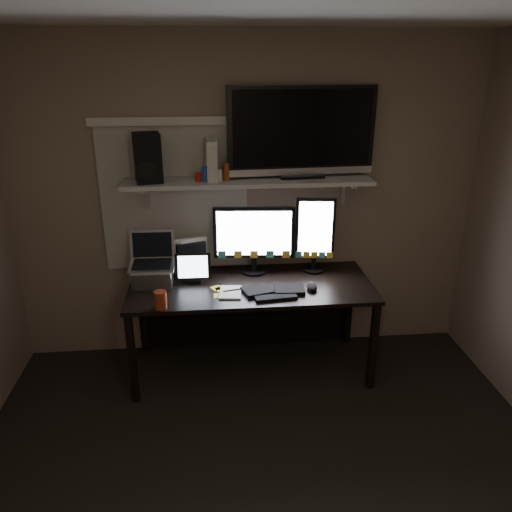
{
  "coord_description": "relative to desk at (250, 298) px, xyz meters",
  "views": [
    {
      "loc": [
        -0.27,
        -1.93,
        2.3
      ],
      "look_at": [
        0.02,
        1.25,
        1.03
      ],
      "focal_mm": 35.0,
      "sensor_mm": 36.0,
      "label": 1
    }
  ],
  "objects": [
    {
      "name": "back_wall",
      "position": [
        0.0,
        0.25,
        0.7
      ],
      "size": [
        3.6,
        0.0,
        3.6
      ],
      "primitive_type": "plane",
      "rotation": [
        1.57,
        0.0,
        0.0
      ],
      "color": "#736252",
      "rests_on": "floor"
    },
    {
      "name": "window_blinds",
      "position": [
        -0.55,
        0.24,
        0.75
      ],
      "size": [
        1.1,
        0.02,
        1.1
      ],
      "primitive_type": "cube",
      "color": "#B7B2A4",
      "rests_on": "back_wall"
    },
    {
      "name": "desk",
      "position": [
        0.0,
        0.0,
        0.0
      ],
      "size": [
        1.8,
        0.75,
        0.73
      ],
      "color": "black",
      "rests_on": "floor"
    },
    {
      "name": "wall_shelf",
      "position": [
        0.0,
        0.08,
        0.91
      ],
      "size": [
        1.8,
        0.35,
        0.03
      ],
      "primitive_type": "cube",
      "color": "#B1B0AC",
      "rests_on": "back_wall"
    },
    {
      "name": "monitor_landscape",
      "position": [
        0.04,
        0.1,
        0.45
      ],
      "size": [
        0.62,
        0.12,
        0.54
      ],
      "primitive_type": "cube",
      "rotation": [
        0.0,
        0.0,
        -0.08
      ],
      "color": "black",
      "rests_on": "desk"
    },
    {
      "name": "monitor_portrait",
      "position": [
        0.51,
        0.09,
        0.48
      ],
      "size": [
        0.31,
        0.1,
        0.6
      ],
      "primitive_type": "cube",
      "rotation": [
        0.0,
        0.0,
        -0.13
      ],
      "color": "black",
      "rests_on": "desk"
    },
    {
      "name": "keyboard",
      "position": [
        0.15,
        -0.26,
        0.19
      ],
      "size": [
        0.47,
        0.23,
        0.03
      ],
      "primitive_type": "cube",
      "rotation": [
        0.0,
        0.0,
        0.12
      ],
      "color": "black",
      "rests_on": "desk"
    },
    {
      "name": "mouse",
      "position": [
        0.43,
        -0.26,
        0.2
      ],
      "size": [
        0.08,
        0.12,
        0.04
      ],
      "primitive_type": "ellipsoid",
      "rotation": [
        0.0,
        0.0,
        0.0
      ],
      "color": "black",
      "rests_on": "desk"
    },
    {
      "name": "notepad",
      "position": [
        -0.16,
        -0.26,
        0.18
      ],
      "size": [
        0.18,
        0.23,
        0.01
      ],
      "primitive_type": "cube",
      "rotation": [
        0.0,
        0.0,
        -0.1
      ],
      "color": "white",
      "rests_on": "desk"
    },
    {
      "name": "tablet",
      "position": [
        -0.43,
        -0.04,
        0.29
      ],
      "size": [
        0.27,
        0.12,
        0.23
      ],
      "primitive_type": "cube",
      "rotation": [
        0.0,
        0.0,
        -0.02
      ],
      "color": "black",
      "rests_on": "desk"
    },
    {
      "name": "file_sorter",
      "position": [
        -0.45,
        0.11,
        0.32
      ],
      "size": [
        0.25,
        0.17,
        0.29
      ],
      "primitive_type": "cube",
      "rotation": [
        0.0,
        0.0,
        0.33
      ],
      "color": "black",
      "rests_on": "desk"
    },
    {
      "name": "laptop",
      "position": [
        -0.72,
        -0.04,
        0.36
      ],
      "size": [
        0.34,
        0.28,
        0.37
      ],
      "primitive_type": "cube",
      "rotation": [
        0.0,
        0.0,
        -0.02
      ],
      "color": "#BABABF",
      "rests_on": "desk"
    },
    {
      "name": "cup",
      "position": [
        -0.64,
        -0.44,
        0.24
      ],
      "size": [
        0.09,
        0.09,
        0.12
      ],
      "primitive_type": "cylinder",
      "rotation": [
        0.0,
        0.0,
        -0.02
      ],
      "color": "maroon",
      "rests_on": "desk"
    },
    {
      "name": "sticky_notes",
      "position": [
        -0.15,
        -0.25,
        0.18
      ],
      "size": [
        0.35,
        0.28,
        0.0
      ],
      "primitive_type": null,
      "rotation": [
        0.0,
        0.0,
        0.13
      ],
      "color": "yellow",
      "rests_on": "desk"
    },
    {
      "name": "tv",
      "position": [
        0.39,
        0.12,
        1.25
      ],
      "size": [
        1.08,
        0.26,
        0.64
      ],
      "primitive_type": "cube",
      "rotation": [
        0.0,
        0.0,
        0.07
      ],
      "color": "black",
      "rests_on": "wall_shelf"
    },
    {
      "name": "game_console",
      "position": [
        -0.26,
        0.08,
        1.07
      ],
      "size": [
        0.08,
        0.24,
        0.29
      ],
      "primitive_type": "cube",
      "rotation": [
        0.0,
        0.0,
        0.01
      ],
      "color": "beige",
      "rests_on": "wall_shelf"
    },
    {
      "name": "speaker",
      "position": [
        -0.71,
        0.07,
        1.09
      ],
      "size": [
        0.22,
        0.25,
        0.34
      ],
      "primitive_type": "cube",
      "rotation": [
        0.0,
        0.0,
        0.18
      ],
      "color": "black",
      "rests_on": "wall_shelf"
    },
    {
      "name": "bottles",
      "position": [
        -0.26,
        0.03,
        1.01
      ],
      "size": [
        0.25,
        0.13,
        0.16
      ],
      "primitive_type": null,
      "rotation": [
        0.0,
        0.0,
        0.3
      ],
      "color": "#A50F0C",
      "rests_on": "wall_shelf"
    }
  ]
}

